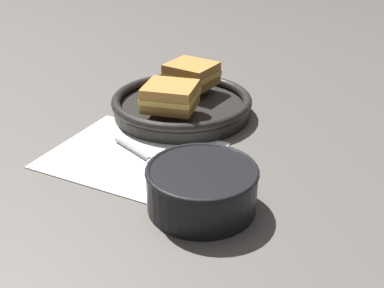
# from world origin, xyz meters

# --- Properties ---
(ground_plane) EXTENTS (4.00, 4.00, 0.00)m
(ground_plane) POSITION_xyz_m (0.00, 0.00, 0.00)
(ground_plane) COLOR #56514C
(napkin) EXTENTS (0.28, 0.24, 0.00)m
(napkin) POSITION_xyz_m (-0.09, 0.01, 0.00)
(napkin) COLOR white
(napkin) RESTS_ON ground_plane
(soup_bowl) EXTENTS (0.16, 0.16, 0.06)m
(soup_bowl) POSITION_xyz_m (0.08, -0.08, 0.04)
(soup_bowl) COLOR black
(soup_bowl) RESTS_ON ground_plane
(spoon) EXTENTS (0.14, 0.08, 0.01)m
(spoon) POSITION_xyz_m (-0.05, -0.00, 0.01)
(spoon) COLOR #9E9EA3
(spoon) RESTS_ON napkin
(skillet) EXTENTS (0.28, 0.28, 0.04)m
(skillet) POSITION_xyz_m (-0.08, 0.20, 0.02)
(skillet) COLOR black
(skillet) RESTS_ON ground_plane
(sandwich_near_left) EXTENTS (0.11, 0.10, 0.05)m
(sandwich_near_left) POSITION_xyz_m (-0.09, 0.26, 0.06)
(sandwich_near_left) COLOR #B27A38
(sandwich_near_left) RESTS_ON skillet
(sandwich_near_right) EXTENTS (0.11, 0.10, 0.05)m
(sandwich_near_right) POSITION_xyz_m (-0.08, 0.13, 0.06)
(sandwich_near_right) COLOR #B27A38
(sandwich_near_right) RESTS_ON skillet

